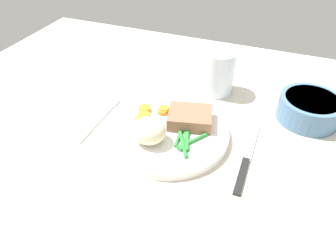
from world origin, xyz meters
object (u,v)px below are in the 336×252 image
object	(u,v)px
fork	(100,119)
knife	(247,156)
meat_portion	(190,117)
salad_bowl	(310,108)
water_glass	(218,75)
dinner_plate	(168,133)

from	to	relation	value
fork	knife	world-z (taller)	knife
meat_portion	salad_bowl	xyz separation A→B (cm)	(22.41, 12.32, 0.01)
meat_portion	salad_bowl	distance (cm)	25.57
salad_bowl	water_glass	bearing A→B (deg)	169.80
meat_portion	water_glass	xyz separation A→B (cm)	(1.47, 16.08, 1.49)
meat_portion	salad_bowl	world-z (taller)	salad_bowl
dinner_plate	salad_bowl	distance (cm)	30.37
meat_portion	water_glass	distance (cm)	16.22
dinner_plate	fork	size ratio (longest dim) A/B	1.45
water_glass	salad_bowl	size ratio (longest dim) A/B	0.80
dinner_plate	water_glass	xyz separation A→B (cm)	(4.72, 19.87, 3.62)
knife	salad_bowl	xyz separation A→B (cm)	(9.78, 16.39, 2.75)
meat_portion	salad_bowl	bearing A→B (deg)	28.79
meat_portion	salad_bowl	size ratio (longest dim) A/B	0.67
meat_portion	water_glass	size ratio (longest dim) A/B	0.83
meat_portion	knife	bearing A→B (deg)	-17.86
fork	dinner_plate	bearing A→B (deg)	-3.60
fork	salad_bowl	world-z (taller)	salad_bowl
dinner_plate	salad_bowl	size ratio (longest dim) A/B	1.87
knife	water_glass	world-z (taller)	water_glass
fork	knife	size ratio (longest dim) A/B	0.81
fork	salad_bowl	distance (cm)	44.43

